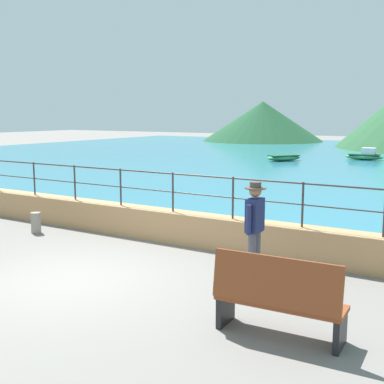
% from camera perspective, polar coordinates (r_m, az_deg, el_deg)
% --- Properties ---
extents(ground_plane, '(120.00, 120.00, 0.00)m').
position_cam_1_polar(ground_plane, '(9.23, -13.41, -9.74)').
color(ground_plane, slate).
extents(promenade_wall, '(20.00, 0.56, 0.70)m').
position_cam_1_polar(promenade_wall, '(11.53, -2.18, -3.93)').
color(promenade_wall, tan).
rests_on(promenade_wall, ground).
extents(railing, '(18.44, 0.04, 0.90)m').
position_cam_1_polar(railing, '(11.35, -2.21, 0.82)').
color(railing, '#383330').
rests_on(railing, promenade_wall).
extents(lake_water, '(64.00, 44.32, 0.06)m').
position_cam_1_polar(lake_water, '(32.72, 20.41, 3.33)').
color(lake_water, teal).
rests_on(lake_water, ground).
extents(hill_secondary, '(12.82, 12.82, 4.20)m').
position_cam_1_polar(hill_secondary, '(53.64, 8.08, 7.99)').
color(hill_secondary, '#1E4C2D').
rests_on(hill_secondary, ground).
extents(bench_far, '(1.72, 0.63, 1.13)m').
position_cam_1_polar(bench_far, '(6.70, 9.81, -11.79)').
color(bench_far, brown).
rests_on(bench_far, ground).
extents(person_walking, '(0.38, 0.57, 1.75)m').
position_cam_1_polar(person_walking, '(8.85, 7.18, -3.80)').
color(person_walking, '#4C4C56').
rests_on(person_walking, ground).
extents(bollard, '(0.24, 0.24, 0.51)m').
position_cam_1_polar(bollard, '(12.91, -17.44, -3.37)').
color(bollard, gray).
rests_on(bollard, ground).
extents(boat_1, '(2.07, 2.39, 0.36)m').
position_cam_1_polar(boat_1, '(31.08, 10.46, 3.89)').
color(boat_1, '#338C59').
rests_on(boat_1, lake_water).
extents(boat_2, '(2.33, 0.98, 0.76)m').
position_cam_1_polar(boat_2, '(33.01, 19.19, 3.96)').
color(boat_2, '#338C59').
rests_on(boat_2, lake_water).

